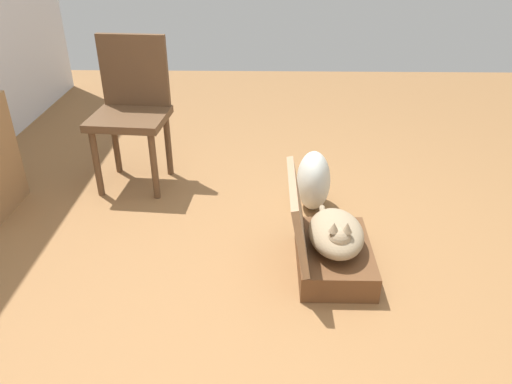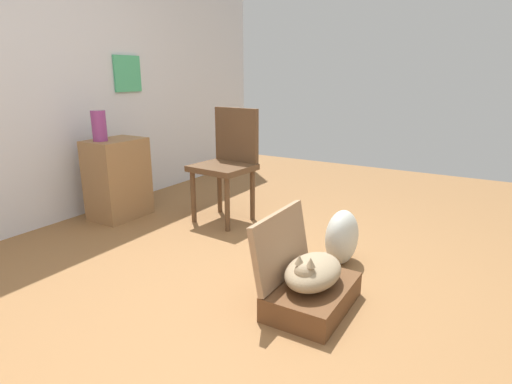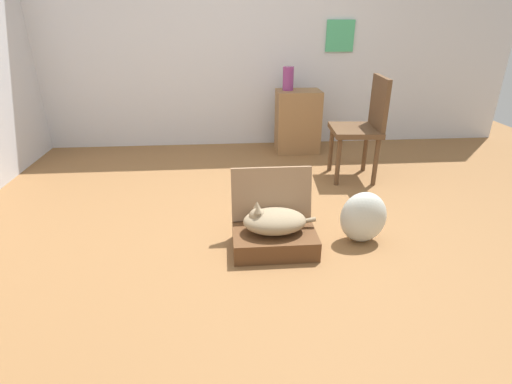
# 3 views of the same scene
# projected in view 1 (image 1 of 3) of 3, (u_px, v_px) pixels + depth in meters

# --- Properties ---
(ground_plane) EXTENTS (7.68, 7.68, 0.00)m
(ground_plane) POSITION_uv_depth(u_px,v_px,m) (280.00, 269.00, 2.63)
(ground_plane) COLOR olive
(ground_plane) RESTS_ON ground
(suitcase_base) EXTENTS (0.56, 0.38, 0.14)m
(suitcase_base) POSITION_uv_depth(u_px,v_px,m) (334.00, 257.00, 2.60)
(suitcase_base) COLOR brown
(suitcase_base) RESTS_ON ground
(suitcase_lid) EXTENTS (0.56, 0.10, 0.38)m
(suitcase_lid) POSITION_uv_depth(u_px,v_px,m) (298.00, 214.00, 2.48)
(suitcase_lid) COLOR #9B7756
(suitcase_lid) RESTS_ON suitcase_base
(cat) EXTENTS (0.50, 0.28, 0.22)m
(cat) POSITION_uv_depth(u_px,v_px,m) (336.00, 233.00, 2.52)
(cat) COLOR #998466
(cat) RESTS_ON suitcase_base
(plastic_bag_white) EXTENTS (0.32, 0.21, 0.38)m
(plastic_bag_white) POSITION_uv_depth(u_px,v_px,m) (313.00, 181.00, 3.10)
(plastic_bag_white) COLOR silver
(plastic_bag_white) RESTS_ON ground
(chair) EXTENTS (0.48, 0.51, 0.98)m
(chair) POSITION_uv_depth(u_px,v_px,m) (132.00, 106.00, 3.27)
(chair) COLOR brown
(chair) RESTS_ON ground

